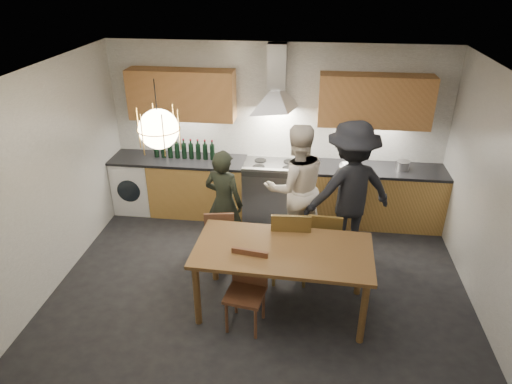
# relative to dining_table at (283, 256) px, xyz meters

# --- Properties ---
(ground) EXTENTS (5.00, 5.00, 0.00)m
(ground) POSITION_rel_dining_table_xyz_m (-0.28, 0.16, -0.72)
(ground) COLOR black
(ground) RESTS_ON ground
(room_shell) EXTENTS (5.02, 4.52, 2.61)m
(room_shell) POSITION_rel_dining_table_xyz_m (-0.28, 0.16, 0.99)
(room_shell) COLOR white
(room_shell) RESTS_ON ground
(counter_run) EXTENTS (5.00, 0.62, 0.90)m
(counter_run) POSITION_rel_dining_table_xyz_m (-0.25, 2.11, -0.27)
(counter_run) COLOR tan
(counter_run) RESTS_ON ground
(range_stove) EXTENTS (0.90, 0.60, 0.92)m
(range_stove) POSITION_rel_dining_table_xyz_m (-0.28, 2.10, -0.28)
(range_stove) COLOR silver
(range_stove) RESTS_ON ground
(wall_fixtures) EXTENTS (4.30, 0.54, 1.10)m
(wall_fixtures) POSITION_rel_dining_table_xyz_m (-0.28, 2.22, 1.15)
(wall_fixtures) COLOR tan
(wall_fixtures) RESTS_ON ground
(pendant_lamp) EXTENTS (0.43, 0.43, 0.70)m
(pendant_lamp) POSITION_rel_dining_table_xyz_m (-1.28, 0.06, 1.38)
(pendant_lamp) COLOR black
(pendant_lamp) RESTS_ON ground
(dining_table) EXTENTS (1.96, 1.04, 0.81)m
(dining_table) POSITION_rel_dining_table_xyz_m (0.00, 0.00, 0.00)
(dining_table) COLOR brown
(dining_table) RESTS_ON ground
(chair_back_left) EXTENTS (0.43, 0.43, 0.82)m
(chair_back_left) POSITION_rel_dining_table_xyz_m (-0.85, 0.75, -0.25)
(chair_back_left) COLOR brown
(chair_back_left) RESTS_ON ground
(chair_back_mid) EXTENTS (0.48, 0.48, 1.02)m
(chair_back_mid) POSITION_rel_dining_table_xyz_m (0.06, 0.48, -0.14)
(chair_back_mid) COLOR brown
(chair_back_mid) RESTS_ON ground
(chair_back_right) EXTENTS (0.43, 0.43, 0.90)m
(chair_back_right) POSITION_rel_dining_table_xyz_m (0.47, 0.70, -0.20)
(chair_back_right) COLOR brown
(chair_back_right) RESTS_ON ground
(chair_front) EXTENTS (0.45, 0.45, 0.88)m
(chair_front) POSITION_rel_dining_table_xyz_m (-0.36, -0.26, -0.22)
(chair_front) COLOR brown
(chair_front) RESTS_ON ground
(person_left) EXTENTS (0.62, 0.50, 1.48)m
(person_left) POSITION_rel_dining_table_xyz_m (-0.85, 1.08, 0.02)
(person_left) COLOR black
(person_left) RESTS_ON ground
(person_mid) EXTENTS (1.04, 0.93, 1.78)m
(person_mid) POSITION_rel_dining_table_xyz_m (0.08, 1.35, 0.17)
(person_mid) COLOR silver
(person_mid) RESTS_ON ground
(person_right) EXTENTS (1.38, 1.09, 1.86)m
(person_right) POSITION_rel_dining_table_xyz_m (0.78, 1.28, 0.21)
(person_right) COLOR black
(person_right) RESTS_ON ground
(mixing_bowl) EXTENTS (0.31, 0.31, 0.06)m
(mixing_bowl) POSITION_rel_dining_table_xyz_m (0.80, 2.02, 0.21)
(mixing_bowl) COLOR #B6B6BA
(mixing_bowl) RESTS_ON counter_run
(stock_pot) EXTENTS (0.22, 0.22, 0.12)m
(stock_pot) POSITION_rel_dining_table_xyz_m (1.58, 2.10, 0.24)
(stock_pot) COLOR #ABABAE
(stock_pot) RESTS_ON counter_run
(wine_bottles) EXTENTS (0.95, 0.07, 0.31)m
(wine_bottles) POSITION_rel_dining_table_xyz_m (-1.66, 2.14, 0.33)
(wine_bottles) COLOR black
(wine_bottles) RESTS_ON counter_run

